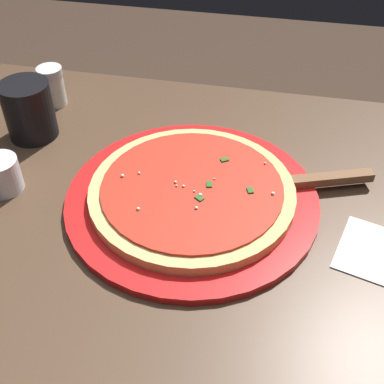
{
  "coord_description": "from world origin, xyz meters",
  "views": [
    {
      "loc": [
        0.09,
        -0.53,
        1.24
      ],
      "look_at": [
        -0.02,
        0.01,
        0.75
      ],
      "focal_mm": 47.15,
      "sensor_mm": 36.0,
      "label": 1
    }
  ],
  "objects_px": {
    "cup_tall_drink": "(29,110)",
    "serving_plate": "(192,199)",
    "pizza_server": "(305,182)",
    "parmesan_shaker": "(52,86)",
    "pizza": "(192,191)",
    "cup_small_sauce": "(2,175)"
  },
  "relations": [
    {
      "from": "cup_tall_drink",
      "to": "pizza_server",
      "type": "bearing_deg",
      "value": -6.92
    },
    {
      "from": "serving_plate",
      "to": "cup_small_sauce",
      "type": "height_order",
      "value": "cup_small_sauce"
    },
    {
      "from": "serving_plate",
      "to": "parmesan_shaker",
      "type": "relative_size",
      "value": 5.04
    },
    {
      "from": "pizza",
      "to": "cup_tall_drink",
      "type": "bearing_deg",
      "value": 159.18
    },
    {
      "from": "cup_tall_drink",
      "to": "parmesan_shaker",
      "type": "relative_size",
      "value": 1.33
    },
    {
      "from": "parmesan_shaker",
      "to": "pizza_server",
      "type": "bearing_deg",
      "value": -18.67
    },
    {
      "from": "pizza",
      "to": "pizza_server",
      "type": "distance_m",
      "value": 0.17
    },
    {
      "from": "pizza_server",
      "to": "parmesan_shaker",
      "type": "distance_m",
      "value": 0.5
    },
    {
      "from": "pizza_server",
      "to": "parmesan_shaker",
      "type": "xyz_separation_m",
      "value": [
        -0.47,
        0.16,
        0.02
      ]
    },
    {
      "from": "pizza_server",
      "to": "pizza",
      "type": "bearing_deg",
      "value": -159.98
    },
    {
      "from": "pizza_server",
      "to": "cup_small_sauce",
      "type": "bearing_deg",
      "value": -169.16
    },
    {
      "from": "cup_tall_drink",
      "to": "parmesan_shaker",
      "type": "bearing_deg",
      "value": 92.6
    },
    {
      "from": "serving_plate",
      "to": "pizza_server",
      "type": "relative_size",
      "value": 1.68
    },
    {
      "from": "serving_plate",
      "to": "parmesan_shaker",
      "type": "distance_m",
      "value": 0.38
    },
    {
      "from": "cup_tall_drink",
      "to": "serving_plate",
      "type": "bearing_deg",
      "value": -20.82
    },
    {
      "from": "pizza_server",
      "to": "cup_small_sauce",
      "type": "distance_m",
      "value": 0.46
    },
    {
      "from": "serving_plate",
      "to": "pizza",
      "type": "height_order",
      "value": "pizza"
    },
    {
      "from": "pizza_server",
      "to": "cup_tall_drink",
      "type": "height_order",
      "value": "cup_tall_drink"
    },
    {
      "from": "pizza",
      "to": "pizza_server",
      "type": "bearing_deg",
      "value": 20.02
    },
    {
      "from": "serving_plate",
      "to": "pizza",
      "type": "xyz_separation_m",
      "value": [
        0.0,
        -0.0,
        0.02
      ]
    },
    {
      "from": "serving_plate",
      "to": "cup_tall_drink",
      "type": "bearing_deg",
      "value": 159.18
    },
    {
      "from": "cup_small_sauce",
      "to": "parmesan_shaker",
      "type": "height_order",
      "value": "parmesan_shaker"
    }
  ]
}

